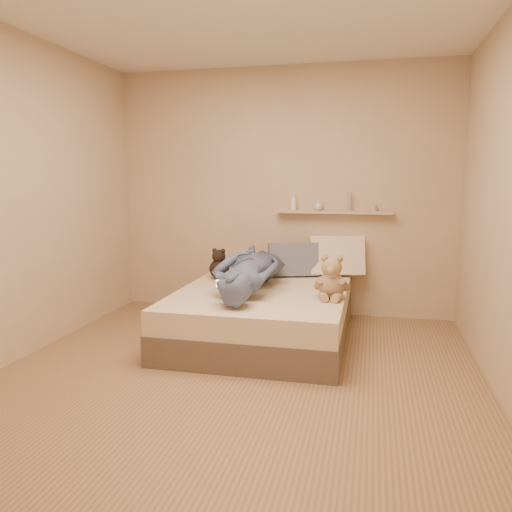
% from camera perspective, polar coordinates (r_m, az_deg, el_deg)
% --- Properties ---
extents(room, '(3.80, 3.80, 3.80)m').
position_cam_1_polar(room, '(3.51, -2.43, 6.48)').
color(room, olive).
rests_on(room, ground).
extents(bed, '(1.50, 1.90, 0.45)m').
position_cam_1_polar(bed, '(4.58, 0.80, -6.61)').
color(bed, brown).
rests_on(bed, floor).
extents(game_console, '(0.20, 0.13, 0.06)m').
position_cam_1_polar(game_console, '(3.97, -3.25, -3.22)').
color(game_console, silver).
rests_on(game_console, bed).
extents(teddy_bear, '(0.31, 0.30, 0.38)m').
position_cam_1_polar(teddy_bear, '(4.19, 8.63, -2.80)').
color(teddy_bear, '#9B7D55').
rests_on(teddy_bear, bed).
extents(dark_plush, '(0.20, 0.20, 0.31)m').
position_cam_1_polar(dark_plush, '(4.99, -4.22, -1.11)').
color(dark_plush, black).
rests_on(dark_plush, bed).
extents(pillow_cream, '(0.59, 0.38, 0.43)m').
position_cam_1_polar(pillow_cream, '(5.21, 9.23, -0.03)').
color(pillow_cream, beige).
rests_on(pillow_cream, bed).
extents(pillow_grey, '(0.54, 0.35, 0.36)m').
position_cam_1_polar(pillow_grey, '(5.13, 4.27, -0.43)').
color(pillow_grey, slate).
rests_on(pillow_grey, bed).
extents(person, '(0.64, 1.60, 0.38)m').
position_cam_1_polar(person, '(4.49, -0.70, -1.49)').
color(person, '#4F567C').
rests_on(person, bed).
extents(wall_shelf, '(1.20, 0.12, 0.03)m').
position_cam_1_polar(wall_shelf, '(5.25, 8.87, 4.98)').
color(wall_shelf, tan).
rests_on(wall_shelf, wall_back).
extents(shelf_bottles, '(0.90, 0.11, 0.19)m').
position_cam_1_polar(shelf_bottles, '(5.26, 7.13, 5.97)').
color(shelf_bottles, silver).
rests_on(shelf_bottles, wall_shelf).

